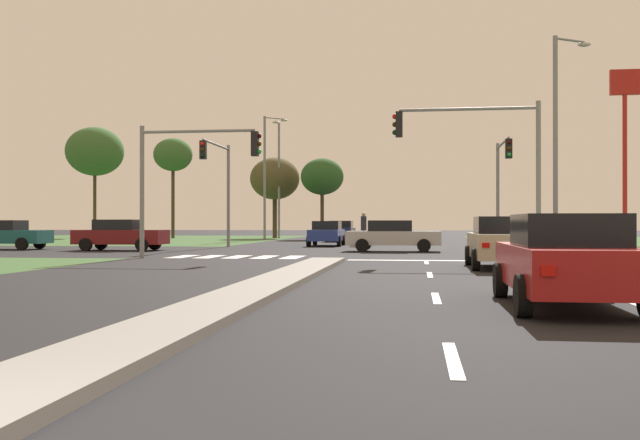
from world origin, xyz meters
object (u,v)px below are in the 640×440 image
Objects in this scene: car_maroon_second at (120,235)px; car_beige_seventh at (501,242)px; car_red_fifth at (566,260)px; traffic_signal_near_left at (187,166)px; traffic_signal_far_left at (219,174)px; car_blue_sixth at (327,233)px; street_lamp_second at (558,134)px; car_silver_near at (393,236)px; street_lamp_third at (266,172)px; traffic_signal_near_right at (484,150)px; pedestrian_at_median at (364,224)px; treeline_fourth at (322,177)px; car_teal_fourth at (4,234)px; treeline_second at (173,155)px; treeline_third at (275,179)px; car_navy_third at (341,231)px; treeline_near at (95,152)px; fastfood_pole_sign at (625,117)px; street_lamp_fourth at (279,174)px; traffic_signal_far_right at (502,173)px.

car_beige_seventh reaches higher than car_maroon_second.
traffic_signal_near_left is at bearing 127.33° from car_red_fifth.
traffic_signal_far_left is at bearing 99.26° from traffic_signal_near_left.
car_blue_sixth is 0.46× the size of street_lamp_second.
traffic_signal_near_left is at bearing -44.36° from car_silver_near.
street_lamp_third is (-14.60, 34.35, 4.73)m from car_beige_seventh.
traffic_signal_near_right is 3.11× the size of pedestrian_at_median.
treeline_fourth is at bearing 106.88° from traffic_signal_near_right.
car_blue_sixth is 18.15m from traffic_signal_near_right.
pedestrian_at_median is at bearing 112.59° from car_teal_fourth.
treeline_fourth is (-10.71, 39.51, 4.59)m from car_beige_seventh.
treeline_second is 13.87m from treeline_fourth.
car_red_fifth is at bearing -73.77° from treeline_third.
pedestrian_at_median is (11.72, 8.26, 0.50)m from car_maroon_second.
car_red_fifth is at bearing 101.05° from car_navy_third.
fastfood_pole_sign is at bearing -21.86° from treeline_near.
car_maroon_second is at bearing 63.36° from car_navy_third.
car_beige_seventh is 43.10m from street_lamp_fourth.
fastfood_pole_sign is at bearing -167.01° from car_blue_sixth.
car_blue_sixth is 26.40m from treeline_second.
treeline_third is (-7.49, 21.68, 4.67)m from car_blue_sixth.
traffic_signal_near_right is (8.04, -25.98, 3.30)m from car_navy_third.
street_lamp_second reaches higher than car_silver_near.
treeline_second reaches higher than treeline_third.
car_teal_fourth is 0.66× the size of treeline_fourth.
car_blue_sixth is 21.40m from street_lamp_fourth.
car_blue_sixth is 33.80m from treeline_near.
traffic_signal_far_right is at bearing 0.33° from traffic_signal_far_left.
traffic_signal_far_right reaches higher than car_red_fifth.
car_maroon_second is at bearing 145.56° from car_beige_seventh.
car_silver_near is 18.56m from car_navy_third.
pedestrian_at_median is at bearing -66.08° from treeline_third.
car_silver_near is at bearing 98.90° from car_red_fifth.
car_maroon_second is at bearing -97.18° from street_lamp_third.
treeline_near is at bearing 131.03° from traffic_signal_near_right.
pedestrian_at_median is (5.80, 15.71, -2.34)m from traffic_signal_near_left.
treeline_third is (17.41, 0.05, -2.72)m from treeline_near.
traffic_signal_near_left reaches higher than car_red_fifth.
treeline_near is (-18.26, 7.80, 2.62)m from street_lamp_third.
street_lamp_second is at bearing -42.66° from treeline_near.
car_beige_seventh is 10.35m from street_lamp_second.
fastfood_pole_sign is (10.47, 24.77, 7.30)m from car_beige_seventh.
car_blue_sixth is 0.73× the size of traffic_signal_near_right.
car_teal_fourth is at bearing 172.12° from street_lamp_second.
car_navy_third is at bearing 124.38° from traffic_signal_far_right.
treeline_near is (-36.23, 33.39, 3.00)m from street_lamp_second.
car_maroon_second is 12.76m from car_blue_sixth.
traffic_signal_near_left is 35.07m from treeline_fourth.
car_silver_near is 8.03m from pedestrian_at_median.
treeline_near is 1.16× the size of treeline_second.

